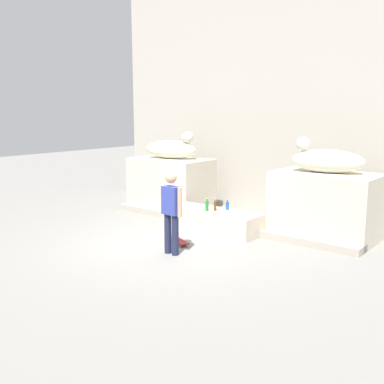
{
  "coord_description": "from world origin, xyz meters",
  "views": [
    {
      "loc": [
        6.24,
        -6.8,
        2.88
      ],
      "look_at": [
        0.17,
        0.7,
        1.1
      ],
      "focal_mm": 42.38,
      "sensor_mm": 36.0,
      "label": 1
    }
  ],
  "objects": [
    {
      "name": "pedestal_left",
      "position": [
        -2.32,
        2.79,
        0.74
      ],
      "size": [
        2.26,
        1.36,
        1.48
      ],
      "primitive_type": "cube",
      "color": "beige",
      "rests_on": "ground_plane"
    },
    {
      "name": "bottle_blue",
      "position": [
        0.27,
        1.9,
        0.61
      ],
      "size": [
        0.08,
        0.08,
        0.25
      ],
      "color": "#194C99",
      "rests_on": "ledge_block"
    },
    {
      "name": "ground_plane",
      "position": [
        0.0,
        0.0,
        0.0
      ],
      "size": [
        40.0,
        40.0,
        0.0
      ],
      "primitive_type": "plane",
      "color": "gray"
    },
    {
      "name": "pedestal_right",
      "position": [
        2.32,
        2.79,
        0.74
      ],
      "size": [
        2.26,
        1.36,
        1.48
      ],
      "primitive_type": "cube",
      "color": "beige",
      "rests_on": "ground_plane"
    },
    {
      "name": "stair_step",
      "position": [
        0.0,
        2.09,
        0.08
      ],
      "size": [
        6.89,
        0.5,
        0.16
      ],
      "primitive_type": "cube",
      "color": "#A9A08F",
      "rests_on": "ground_plane"
    },
    {
      "name": "ledge_block",
      "position": [
        0.0,
        1.66,
        0.25
      ],
      "size": [
        2.42,
        0.78,
        0.51
      ],
      "primitive_type": "cube",
      "color": "beige",
      "rests_on": "ground_plane"
    },
    {
      "name": "statue_reclining_right",
      "position": [
        2.28,
        2.79,
        1.76
      ],
      "size": [
        1.68,
        0.89,
        0.78
      ],
      "rotation": [
        0.0,
        0.0,
        3.36
      ],
      "color": "beige",
      "rests_on": "pedestal_right"
    },
    {
      "name": "bottle_green",
      "position": [
        -0.02,
        1.49,
        0.64
      ],
      "size": [
        0.08,
        0.08,
        0.3
      ],
      "color": "#1E722D",
      "rests_on": "ledge_block"
    },
    {
      "name": "skater",
      "position": [
        0.43,
        -0.27,
        0.92
      ],
      "size": [
        0.54,
        0.23,
        1.67
      ],
      "rotation": [
        0.0,
        0.0,
        3.12
      ],
      "color": "#1E233F",
      "rests_on": "ground_plane"
    },
    {
      "name": "facade_wall",
      "position": [
        0.0,
        4.53,
        3.26
      ],
      "size": [
        10.56,
        0.6,
        6.53
      ],
      "primitive_type": "cube",
      "color": "#B6AEA1",
      "rests_on": "ground_plane"
    },
    {
      "name": "skateboard",
      "position": [
        0.01,
        0.39,
        0.06
      ],
      "size": [
        0.81,
        0.51,
        0.08
      ],
      "rotation": [
        0.0,
        0.0,
        2.72
      ],
      "color": "maroon",
      "rests_on": "ground_plane"
    },
    {
      "name": "bottle_brown",
      "position": [
        0.1,
        1.64,
        0.62
      ],
      "size": [
        0.06,
        0.06,
        0.28
      ],
      "color": "#593314",
      "rests_on": "ledge_block"
    },
    {
      "name": "statue_reclining_left",
      "position": [
        -2.28,
        2.8,
        1.76
      ],
      "size": [
        1.68,
        0.88,
        0.78
      ],
      "rotation": [
        0.0,
        0.0,
        0.21
      ],
      "color": "beige",
      "rests_on": "pedestal_left"
    }
  ]
}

